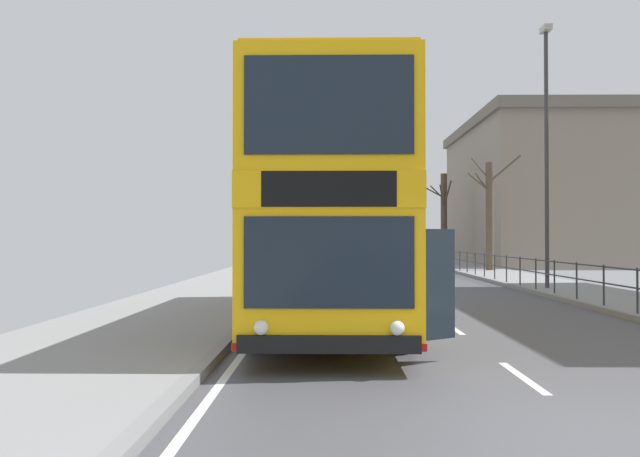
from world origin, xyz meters
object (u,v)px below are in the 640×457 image
Objects in this scene: double_decker_bus_main at (330,213)px; bare_tree_far_00 at (490,213)px; bare_tree_far_01 at (444,217)px; background_building_01 at (556,193)px; street_lamp_far_side at (546,139)px.

bare_tree_far_00 reaches higher than double_decker_bus_main.
bare_tree_far_01 is 0.35× the size of background_building_01.
street_lamp_far_side reaches higher than bare_tree_far_00.
bare_tree_far_01 is at bearing 94.41° from bare_tree_far_00.
double_decker_bus_main is 1.19× the size of street_lamp_far_side.
background_building_01 reaches higher than street_lamp_far_side.
street_lamp_far_side reaches higher than bare_tree_far_01.
background_building_01 is at bearing 55.88° from bare_tree_far_00.
background_building_01 is at bearing 9.09° from bare_tree_far_01.
background_building_01 reaches higher than bare_tree_far_00.
double_decker_bus_main is 23.22m from bare_tree_far_00.
bare_tree_far_01 reaches higher than double_decker_bus_main.
bare_tree_far_00 is 13.52m from background_building_01.
background_building_01 is (8.26, 1.32, 1.76)m from bare_tree_far_01.
street_lamp_far_side is 1.46× the size of bare_tree_far_01.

